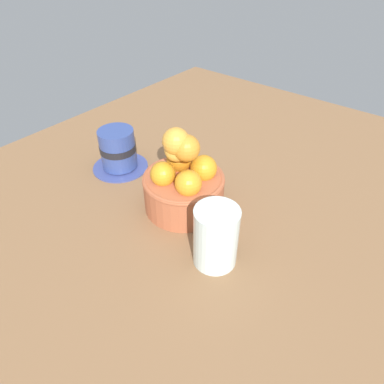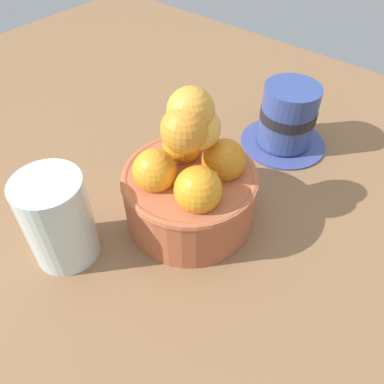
# 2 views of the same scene
# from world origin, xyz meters

# --- Properties ---
(ground_plane) EXTENTS (1.29, 0.97, 0.04)m
(ground_plane) POSITION_xyz_m (0.00, 0.00, -0.02)
(ground_plane) COLOR brown
(terracotta_bowl) EXTENTS (0.15, 0.15, 0.16)m
(terracotta_bowl) POSITION_xyz_m (0.00, 0.00, 0.06)
(terracotta_bowl) COLOR #AD5938
(terracotta_bowl) RESTS_ON ground_plane
(coffee_cup) EXTENTS (0.12, 0.12, 0.09)m
(coffee_cup) POSITION_xyz_m (0.01, 0.19, 0.04)
(coffee_cup) COLOR #3C498C
(coffee_cup) RESTS_ON ground_plane
(water_glass) EXTENTS (0.07, 0.07, 0.10)m
(water_glass) POSITION_xyz_m (-0.07, -0.12, 0.05)
(water_glass) COLOR silver
(water_glass) RESTS_ON ground_plane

